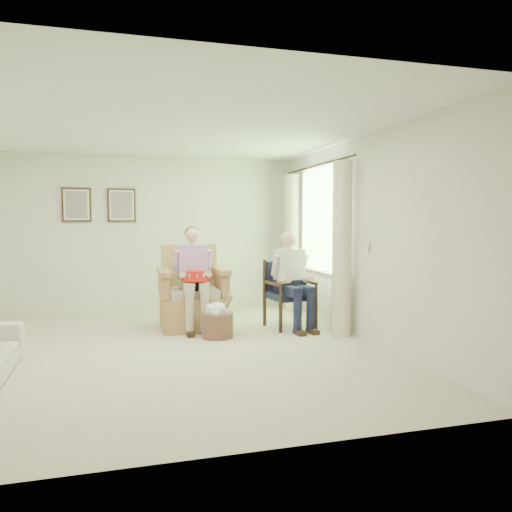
% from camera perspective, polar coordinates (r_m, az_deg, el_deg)
% --- Properties ---
extents(floor, '(5.50, 5.50, 0.00)m').
position_cam_1_polar(floor, '(6.04, -10.15, -10.61)').
color(floor, beige).
rests_on(floor, ground).
extents(back_wall, '(5.00, 0.04, 2.60)m').
position_cam_1_polar(back_wall, '(8.59, -12.05, 2.47)').
color(back_wall, silver).
rests_on(back_wall, ground).
extents(front_wall, '(5.00, 0.04, 2.60)m').
position_cam_1_polar(front_wall, '(3.12, -5.52, 0.01)').
color(front_wall, silver).
rests_on(front_wall, ground).
extents(right_wall, '(0.04, 5.50, 2.60)m').
position_cam_1_polar(right_wall, '(6.57, 11.95, 2.02)').
color(right_wall, silver).
rests_on(right_wall, ground).
extents(ceiling, '(5.00, 5.50, 0.02)m').
position_cam_1_polar(ceiling, '(5.94, -10.47, 14.44)').
color(ceiling, white).
rests_on(ceiling, back_wall).
extents(window, '(0.13, 2.50, 1.63)m').
position_cam_1_polar(window, '(7.64, 7.55, 4.48)').
color(window, '#2D6B23').
rests_on(window, right_wall).
extents(curtain_left, '(0.34, 0.34, 2.30)m').
position_cam_1_polar(curtain_left, '(6.70, 9.77, 0.80)').
color(curtain_left, beige).
rests_on(curtain_left, ground).
extents(curtain_right, '(0.34, 0.34, 2.30)m').
position_cam_1_polar(curtain_right, '(8.51, 4.08, 1.52)').
color(curtain_right, beige).
rests_on(curtain_right, ground).
extents(framed_print_left, '(0.45, 0.05, 0.55)m').
position_cam_1_polar(framed_print_left, '(8.55, -19.83, 5.53)').
color(framed_print_left, '#382114').
rests_on(framed_print_left, back_wall).
extents(framed_print_right, '(0.45, 0.05, 0.55)m').
position_cam_1_polar(framed_print_right, '(8.53, -15.11, 5.63)').
color(framed_print_right, '#382114').
rests_on(framed_print_right, back_wall).
extents(wicker_armchair, '(0.92, 0.91, 1.18)m').
position_cam_1_polar(wicker_armchair, '(7.21, -7.29, -5.16)').
color(wicker_armchair, '#A5804E').
rests_on(wicker_armchair, ground).
extents(wood_armchair, '(0.61, 0.57, 0.93)m').
position_cam_1_polar(wood_armchair, '(7.21, 3.67, -4.03)').
color(wood_armchair, black).
rests_on(wood_armchair, ground).
extents(person_wicker, '(0.40, 0.63, 1.42)m').
position_cam_1_polar(person_wicker, '(7.00, -7.14, -1.56)').
color(person_wicker, '#BDB798').
rests_on(person_wicker, ground).
extents(person_dark, '(0.40, 0.62, 1.35)m').
position_cam_1_polar(person_dark, '(7.03, 4.10, -1.98)').
color(person_dark, '#181D36').
rests_on(person_dark, ground).
extents(red_hat, '(0.36, 0.36, 0.14)m').
position_cam_1_polar(red_hat, '(6.81, -6.93, -2.37)').
color(red_hat, red).
rests_on(red_hat, person_wicker).
extents(hatbox, '(0.46, 0.46, 0.61)m').
position_cam_1_polar(hatbox, '(6.57, -4.43, -7.26)').
color(hatbox, '#9F6C56').
rests_on(hatbox, ground).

